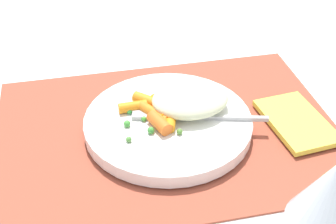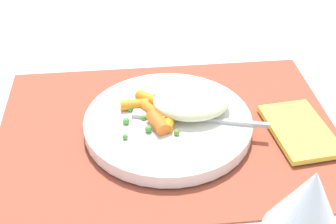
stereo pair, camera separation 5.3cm
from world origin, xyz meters
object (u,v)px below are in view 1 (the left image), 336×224
(rice_mound, at_px, (190,99))
(wine_glass, at_px, (331,196))
(carrot_portion, at_px, (156,112))
(napkin, at_px, (296,122))
(fork, at_px, (185,117))
(plate, at_px, (168,123))

(rice_mound, xyz_separation_m, wine_glass, (-0.06, 0.26, 0.07))
(carrot_portion, bearing_deg, rice_mound, -171.95)
(rice_mound, bearing_deg, napkin, 163.70)
(carrot_portion, bearing_deg, wine_glass, 113.45)
(fork, bearing_deg, rice_mound, -120.33)
(fork, bearing_deg, plate, -14.80)
(rice_mound, height_order, carrot_portion, rice_mound)
(fork, distance_m, wine_glass, 0.26)
(rice_mound, distance_m, napkin, 0.15)
(plate, xyz_separation_m, rice_mound, (-0.03, -0.01, 0.03))
(rice_mound, relative_size, wine_glass, 0.71)
(fork, height_order, napkin, fork)
(rice_mound, bearing_deg, carrot_portion, 8.05)
(wine_glass, bearing_deg, rice_mound, -77.03)
(carrot_portion, xyz_separation_m, wine_glass, (-0.11, 0.25, 0.07))
(carrot_portion, height_order, fork, carrot_portion)
(rice_mound, bearing_deg, wine_glass, 102.97)
(plate, distance_m, carrot_portion, 0.02)
(carrot_portion, relative_size, wine_glass, 0.64)
(rice_mound, relative_size, napkin, 0.87)
(carrot_portion, distance_m, wine_glass, 0.29)
(carrot_portion, bearing_deg, napkin, 169.74)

